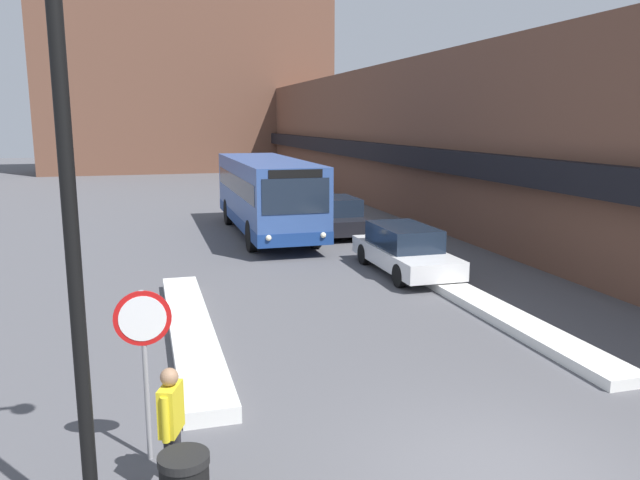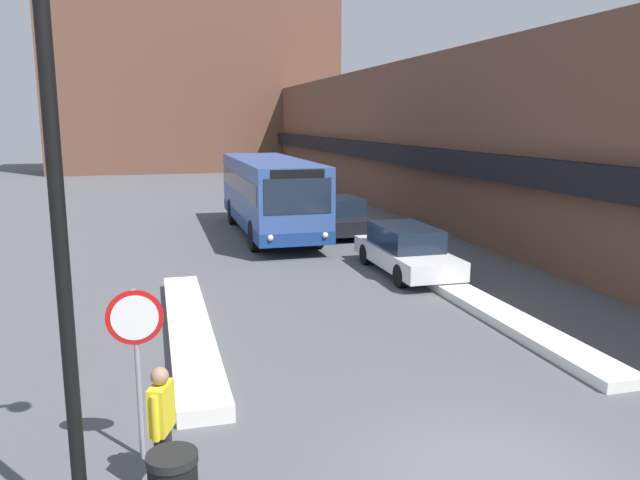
{
  "view_description": "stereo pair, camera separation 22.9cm",
  "coord_description": "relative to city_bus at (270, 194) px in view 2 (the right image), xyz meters",
  "views": [
    {
      "loc": [
        -4.44,
        -6.56,
        4.64
      ],
      "look_at": [
        -0.08,
        8.8,
        1.58
      ],
      "focal_mm": 35.0,
      "sensor_mm": 36.0,
      "label": 1
    },
    {
      "loc": [
        -4.22,
        -6.62,
        4.64
      ],
      "look_at": [
        -0.08,
        8.8,
        1.58
      ],
      "focal_mm": 35.0,
      "sensor_mm": 36.0,
      "label": 2
    }
  ],
  "objects": [
    {
      "name": "ground_plane",
      "position": [
        -0.38,
        -18.37,
        -1.71
      ],
      "size": [
        160.0,
        160.0,
        0.0
      ],
      "primitive_type": "plane",
      "color": "#515156"
    },
    {
      "name": "building_row_right",
      "position": [
        9.58,
        5.63,
        2.02
      ],
      "size": [
        5.5,
        60.0,
        7.47
      ],
      "color": "brown",
      "rests_on": "ground_plane"
    },
    {
      "name": "building_backdrop_far",
      "position": [
        -0.38,
        35.53,
        6.26
      ],
      "size": [
        26.0,
        8.0,
        15.94
      ],
      "color": "brown",
      "rests_on": "ground_plane"
    },
    {
      "name": "snow_bank_left",
      "position": [
        -3.98,
        -11.68,
        -1.57
      ],
      "size": [
        0.9,
        8.53,
        0.28
      ],
      "color": "silver",
      "rests_on": "ground_plane"
    },
    {
      "name": "snow_bank_right",
      "position": [
        3.22,
        -12.85,
        -1.6
      ],
      "size": [
        0.9,
        7.5,
        0.22
      ],
      "color": "silver",
      "rests_on": "ground_plane"
    },
    {
      "name": "city_bus",
      "position": [
        0.0,
        0.0,
        0.0
      ],
      "size": [
        2.65,
        10.22,
        3.11
      ],
      "color": "#335193",
      "rests_on": "ground_plane"
    },
    {
      "name": "parked_car_front",
      "position": [
        2.82,
        -7.57,
        -0.97
      ],
      "size": [
        1.8,
        4.82,
        1.47
      ],
      "color": "silver",
      "rests_on": "ground_plane"
    },
    {
      "name": "parked_car_middle",
      "position": [
        2.82,
        -0.6,
        -0.95
      ],
      "size": [
        1.84,
        4.27,
        1.53
      ],
      "color": "black",
      "rests_on": "ground_plane"
    },
    {
      "name": "stop_sign",
      "position": [
        -4.93,
        -16.63,
        0.06
      ],
      "size": [
        0.76,
        0.08,
        2.43
      ],
      "color": "gray",
      "rests_on": "ground_plane"
    },
    {
      "name": "street_lamp",
      "position": [
        -5.28,
        -18.18,
        2.26
      ],
      "size": [
        1.46,
        0.36,
        6.42
      ],
      "color": "black",
      "rests_on": "ground_plane"
    },
    {
      "name": "pedestrian",
      "position": [
        -4.64,
        -17.51,
        -0.71
      ],
      "size": [
        0.35,
        0.51,
        1.66
      ],
      "rotation": [
        0.0,
        0.0,
        1.21
      ],
      "color": "#232328",
      "rests_on": "ground_plane"
    }
  ]
}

